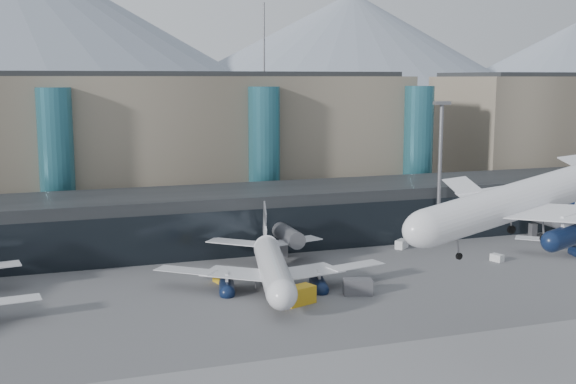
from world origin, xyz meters
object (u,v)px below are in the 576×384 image
object	(u,v)px
veh_c	(358,287)
jet_parked_mid	(271,255)
lightmast_mid	(440,164)
veh_b	(221,278)
veh_h	(299,295)
veh_g	(497,258)
veh_d	(402,244)
hero_jet	(541,186)

from	to	relation	value
veh_c	jet_parked_mid	bearing A→B (deg)	153.78
veh_c	lightmast_mid	bearing A→B (deg)	58.42
veh_b	veh_h	size ratio (longest dim) A/B	0.57
veh_c	veh_g	bearing A→B (deg)	33.87
lightmast_mid	veh_d	distance (m)	16.14
veh_h	veh_d	bearing A→B (deg)	20.03
veh_h	hero_jet	bearing A→B (deg)	-75.06
lightmast_mid	veh_h	world-z (taller)	lightmast_mid
lightmast_mid	hero_jet	xyz separation A→B (m)	(-18.35, -50.87, 4.13)
lightmast_mid	veh_h	size ratio (longest dim) A/B	5.98
jet_parked_mid	veh_d	xyz separation A→B (m)	(28.44, 13.61, -3.52)
lightmast_mid	jet_parked_mid	size ratio (longest dim) A/B	0.73
lightmast_mid	hero_jet	size ratio (longest dim) A/B	0.76
veh_c	veh_d	size ratio (longest dim) A/B	1.47
hero_jet	jet_parked_mid	size ratio (longest dim) A/B	0.95
veh_d	veh_g	bearing A→B (deg)	-90.13
veh_h	jet_parked_mid	bearing A→B (deg)	72.88
veh_c	veh_h	bearing A→B (deg)	-155.60
jet_parked_mid	veh_g	distance (m)	39.06
veh_c	veh_h	distance (m)	9.23
veh_h	veh_g	bearing A→B (deg)	-5.12
veh_g	veh_h	bearing A→B (deg)	-92.31
veh_b	veh_c	size ratio (longest dim) A/B	0.61
veh_b	veh_h	world-z (taller)	veh_h
hero_jet	jet_parked_mid	xyz separation A→B (m)	(-18.47, 35.26, -14.26)
veh_d	veh_g	world-z (taller)	veh_d
veh_d	veh_h	size ratio (longest dim) A/B	0.63
veh_b	veh_h	distance (m)	15.24
jet_parked_mid	veh_g	xyz separation A→B (m)	(38.89, 0.34, -3.69)
veh_h	lightmast_mid	bearing A→B (deg)	14.96
veh_b	veh_c	xyz separation A→B (m)	(16.58, -11.98, 0.40)
veh_d	veh_h	distance (m)	36.65
hero_jet	jet_parked_mid	bearing A→B (deg)	110.06
hero_jet	veh_g	size ratio (longest dim) A/B	16.32
veh_g	veh_d	bearing A→B (deg)	-159.54
hero_jet	veh_d	world-z (taller)	hero_jet
hero_jet	veh_b	distance (m)	49.27
veh_b	veh_d	size ratio (longest dim) A/B	0.90
jet_parked_mid	veh_c	world-z (taller)	jet_parked_mid
hero_jet	veh_g	bearing A→B (deg)	52.58
lightmast_mid	veh_g	world-z (taller)	lightmast_mid
hero_jet	veh_c	xyz separation A→B (m)	(-8.72, 26.34, -17.46)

